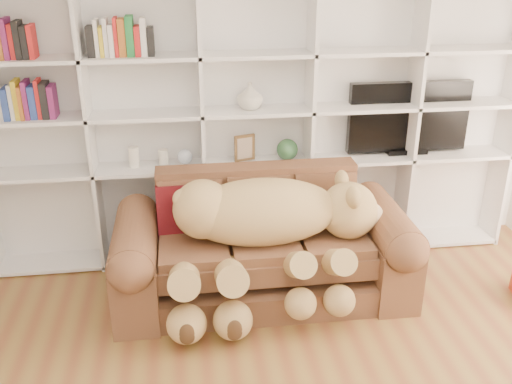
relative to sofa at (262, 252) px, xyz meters
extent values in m
cube|color=silver|center=(0.04, 0.83, 1.00)|extent=(5.00, 0.02, 2.70)
cube|color=white|center=(0.04, 0.80, 0.85)|extent=(4.40, 0.03, 2.40)
cube|color=white|center=(-1.28, 0.64, 0.85)|extent=(0.03, 0.35, 2.40)
cube|color=white|center=(-0.40, 0.64, 0.85)|extent=(0.03, 0.35, 2.40)
cube|color=white|center=(0.48, 0.64, 0.85)|extent=(0.03, 0.35, 2.40)
cube|color=white|center=(1.36, 0.64, 0.85)|extent=(0.03, 0.35, 2.40)
cube|color=white|center=(2.24, 0.64, 0.85)|extent=(0.03, 0.35, 2.40)
cube|color=white|center=(0.04, 0.64, -0.32)|extent=(4.40, 0.35, 0.03)
cube|color=white|center=(0.04, 0.64, 0.50)|extent=(4.40, 0.35, 0.03)
cube|color=white|center=(0.04, 0.64, 0.95)|extent=(4.40, 0.35, 0.03)
cube|color=white|center=(0.04, 0.64, 1.40)|extent=(4.40, 0.35, 0.03)
cube|color=brown|center=(0.00, -0.04, -0.24)|extent=(2.13, 0.86, 0.22)
cube|color=brown|center=(0.00, -0.06, 0.09)|extent=(1.58, 0.71, 0.30)
cube|color=brown|center=(0.00, 0.34, 0.31)|extent=(1.58, 0.20, 0.56)
cube|color=brown|center=(-0.95, -0.04, -0.08)|extent=(0.32, 0.96, 0.56)
cube|color=brown|center=(0.95, -0.04, -0.08)|extent=(0.32, 0.96, 0.56)
cylinder|color=brown|center=(-0.95, -0.04, 0.20)|extent=(0.32, 0.91, 0.32)
cylinder|color=brown|center=(0.95, -0.04, 0.20)|extent=(0.32, 0.91, 0.32)
ellipsoid|color=tan|center=(-0.02, -0.09, 0.39)|extent=(1.14, 0.55, 0.49)
sphere|color=tan|center=(-0.45, -0.09, 0.44)|extent=(0.43, 0.43, 0.43)
sphere|color=tan|center=(0.63, -0.09, 0.36)|extent=(0.43, 0.43, 0.43)
sphere|color=beige|center=(0.80, -0.09, 0.30)|extent=(0.22, 0.22, 0.22)
sphere|color=#432C18|center=(0.88, -0.09, 0.29)|extent=(0.07, 0.07, 0.07)
ellipsoid|color=tan|center=(0.61, -0.24, 0.53)|extent=(0.10, 0.17, 0.17)
ellipsoid|color=tan|center=(0.61, 0.06, 0.53)|extent=(0.10, 0.17, 0.17)
sphere|color=tan|center=(-0.59, -0.09, 0.53)|extent=(0.15, 0.15, 0.15)
cylinder|color=tan|center=(0.18, -0.43, 0.12)|extent=(0.19, 0.52, 0.38)
cylinder|color=tan|center=(0.46, -0.43, 0.12)|extent=(0.19, 0.52, 0.38)
cylinder|color=tan|center=(-0.61, -0.43, 0.08)|extent=(0.22, 0.61, 0.44)
cylinder|color=tan|center=(-0.29, -0.43, 0.08)|extent=(0.22, 0.61, 0.44)
sphere|color=tan|center=(0.18, -0.59, -0.09)|extent=(0.23, 0.23, 0.23)
sphere|color=tan|center=(0.46, -0.59, -0.09)|extent=(0.23, 0.23, 0.23)
sphere|color=tan|center=(-0.61, -0.59, -0.17)|extent=(0.28, 0.28, 0.28)
sphere|color=tan|center=(-0.29, -0.59, -0.17)|extent=(0.28, 0.28, 0.28)
cube|color=#500D0E|center=(-0.59, 0.16, 0.32)|extent=(0.41, 0.24, 0.41)
cube|color=black|center=(1.35, 0.69, 0.83)|extent=(1.05, 0.08, 0.60)
cube|color=black|center=(1.35, 0.69, 0.53)|extent=(0.35, 0.18, 0.04)
cube|color=#543A1D|center=(-0.06, 0.64, 0.63)|extent=(0.18, 0.08, 0.22)
sphere|color=#326137|center=(0.30, 0.64, 0.60)|extent=(0.18, 0.18, 0.18)
cylinder|color=silver|center=(-0.97, 0.64, 0.59)|extent=(0.11, 0.11, 0.17)
cylinder|color=silver|center=(-0.73, 0.64, 0.58)|extent=(0.09, 0.09, 0.14)
sphere|color=silver|center=(-0.56, 0.64, 0.58)|extent=(0.13, 0.13, 0.13)
imported|color=beige|center=(-0.01, 0.64, 1.07)|extent=(0.27, 0.27, 0.21)
camera|label=1|loc=(-0.56, -3.80, 2.19)|focal=40.00mm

